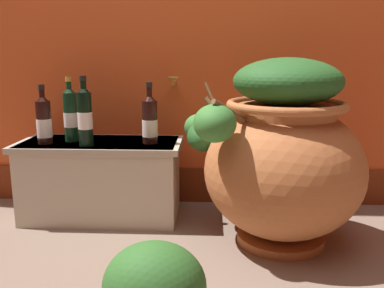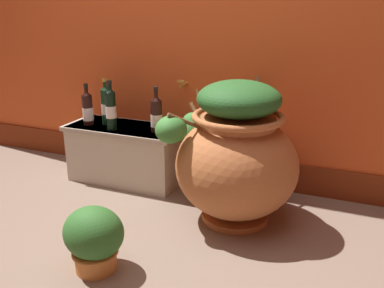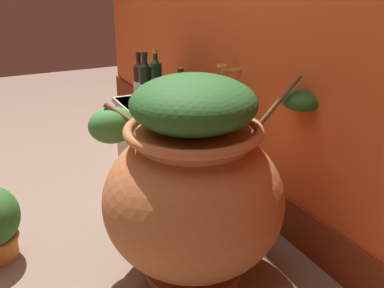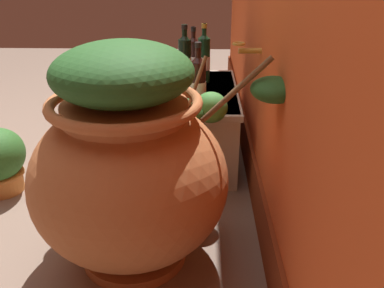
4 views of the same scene
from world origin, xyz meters
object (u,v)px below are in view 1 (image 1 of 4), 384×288
wine_bottle_right (150,119)px  wine_bottle_back (70,114)px  wine_bottle_middle (85,115)px  terracotta_urn (281,156)px  wine_bottle_left (44,120)px

wine_bottle_right → wine_bottle_back: wine_bottle_back is taller
wine_bottle_middle → wine_bottle_back: (-0.11, 0.10, -0.01)m
wine_bottle_middle → wine_bottle_back: size_ratio=1.03×
terracotta_urn → wine_bottle_left: size_ratio=3.15×
terracotta_urn → wine_bottle_back: (-1.02, 0.26, 0.15)m
wine_bottle_right → wine_bottle_left: bearing=-176.2°
wine_bottle_left → wine_bottle_middle: bearing=-10.5°
wine_bottle_right → terracotta_urn: bearing=-20.3°
terracotta_urn → wine_bottle_left: 1.16m
wine_bottle_left → wine_bottle_back: bearing=28.6°
wine_bottle_left → wine_bottle_right: (0.52, 0.03, 0.00)m
wine_bottle_middle → wine_bottle_right: 0.31m
wine_bottle_middle → wine_bottle_back: wine_bottle_middle is taller
wine_bottle_right → wine_bottle_middle: bearing=-166.0°
wine_bottle_middle → wine_bottle_back: bearing=135.8°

